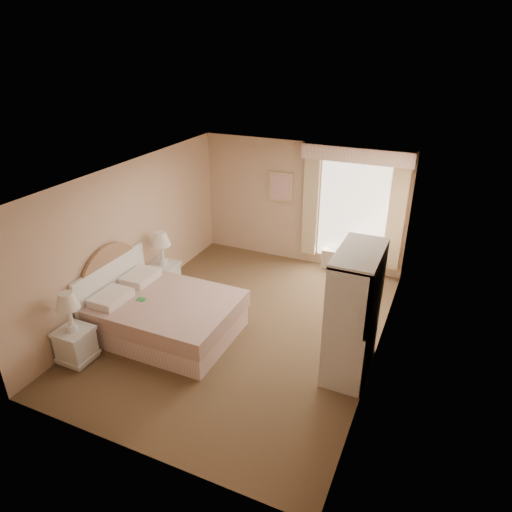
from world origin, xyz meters
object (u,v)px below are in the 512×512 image
at_px(cafe_chair, 361,261).
at_px(nightstand_near, 74,337).
at_px(nightstand_far, 164,270).
at_px(round_table, 360,261).
at_px(armoire, 353,323).
at_px(bed, 162,313).

bearing_deg(cafe_chair, nightstand_near, -153.50).
height_order(nightstand_far, cafe_chair, nightstand_far).
relative_size(round_table, cafe_chair, 0.69).
bearing_deg(round_table, nightstand_near, -128.52).
bearing_deg(armoire, nightstand_near, -158.32).
bearing_deg(round_table, nightstand_far, -150.72).
xyz_separation_m(round_table, armoire, (0.44, -2.59, 0.31)).
height_order(bed, round_table, bed).
xyz_separation_m(cafe_chair, armoire, (0.39, -2.35, 0.19)).
distance_m(round_table, cafe_chair, 0.27).
distance_m(nightstand_far, round_table, 3.69).
xyz_separation_m(nightstand_near, nightstand_far, (0.00, 2.24, 0.02)).
bearing_deg(round_table, armoire, -80.42).
relative_size(nightstand_far, armoire, 0.63).
bearing_deg(nightstand_far, round_table, 29.28).
xyz_separation_m(bed, armoire, (2.93, 0.34, 0.42)).
bearing_deg(nightstand_far, armoire, -12.13).
distance_m(bed, cafe_chair, 3.71).
bearing_deg(cafe_chair, bed, -156.27).
bearing_deg(armoire, cafe_chair, 99.34).
height_order(nightstand_far, round_table, nightstand_far).
height_order(cafe_chair, armoire, armoire).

